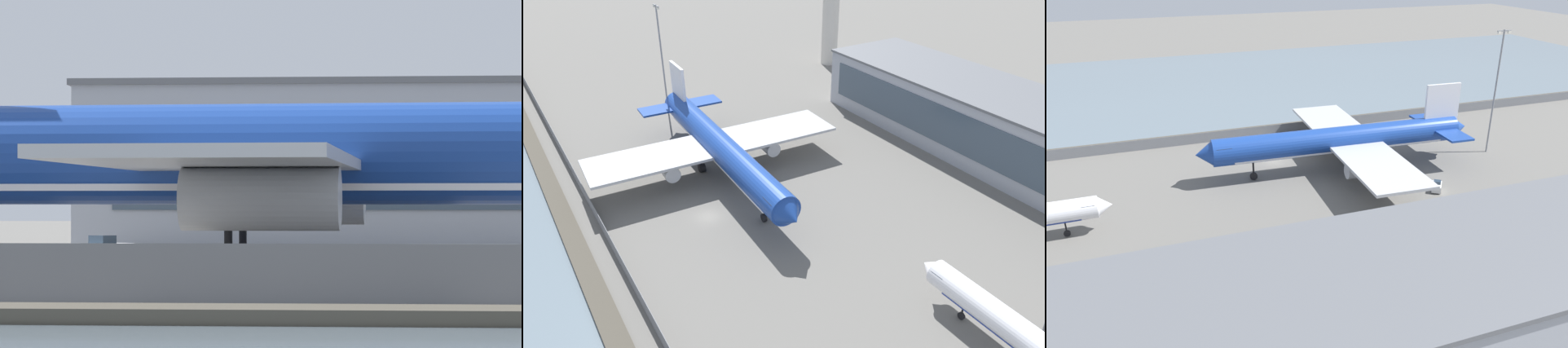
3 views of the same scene
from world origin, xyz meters
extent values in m
cylinder|color=#193D93|center=(-11.20, 7.93, 6.19)|extent=(49.58, 7.33, 5.05)
cube|color=silver|center=(-11.20, 7.93, 4.80)|extent=(42.13, 5.98, 0.91)
cube|color=#B7BABF|center=(-13.12, 19.89, 5.56)|extent=(11.95, 24.19, 0.51)
cube|color=#B7BABF|center=(-14.22, -3.80, 5.56)|extent=(11.95, 24.19, 0.51)
cylinder|color=#B7BABF|center=(-11.73, 17.92, 3.92)|extent=(7.04, 3.10, 2.78)
cylinder|color=#B7BABF|center=(-12.65, -1.97, 3.92)|extent=(7.04, 3.10, 2.78)
cylinder|color=black|center=(-14.53, 10.74, 2.19)|extent=(0.40, 0.40, 2.96)
cylinder|color=black|center=(-14.53, 10.74, 0.71)|extent=(1.68, 1.21, 1.63)
cylinder|color=black|center=(-14.78, 5.44, 2.19)|extent=(0.40, 0.40, 2.96)
cylinder|color=black|center=(-14.78, 5.44, 0.71)|extent=(1.68, 1.21, 1.63)
cube|color=white|center=(-23.81, 22.98, 0.75)|extent=(3.19, 3.52, 1.11)
cube|color=#283847|center=(-24.05, 22.66, 1.55)|extent=(1.70, 1.66, 0.50)
cylinder|color=black|center=(-23.86, 21.78, 0.35)|extent=(0.59, 0.69, 0.70)
cylinder|color=black|center=(-24.95, 22.59, 0.35)|extent=(0.59, 0.69, 0.70)
cylinder|color=black|center=(-22.67, 23.38, 0.35)|extent=(0.59, 0.69, 0.70)
cylinder|color=black|center=(-23.77, 24.19, 0.35)|extent=(0.59, 0.69, 0.70)
camera|label=1|loc=(-7.68, -67.95, 3.72)|focal=105.00mm
camera|label=2|loc=(65.90, -26.29, 47.75)|focal=35.00mm
camera|label=3|loc=(26.19, 92.80, 40.25)|focal=35.00mm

